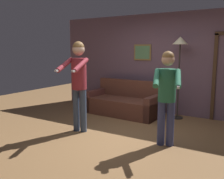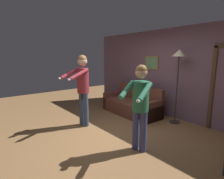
% 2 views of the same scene
% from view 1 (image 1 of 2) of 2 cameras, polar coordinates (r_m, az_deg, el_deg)
% --- Properties ---
extents(ground_plane, '(12.00, 12.00, 0.00)m').
position_cam_1_polar(ground_plane, '(4.94, 3.30, -10.70)').
color(ground_plane, olive).
extents(back_wall_assembly, '(6.40, 0.10, 2.60)m').
position_cam_1_polar(back_wall_assembly, '(6.66, 12.44, 5.70)').
color(back_wall_assembly, '#6D5263').
rests_on(back_wall_assembly, ground_plane).
extents(couch, '(1.94, 0.95, 0.87)m').
position_cam_1_polar(couch, '(6.51, 2.76, -3.27)').
color(couch, brown).
rests_on(couch, ground_plane).
extents(torchiere_lamp, '(0.36, 0.36, 1.98)m').
position_cam_1_polar(torchiere_lamp, '(6.18, 15.26, 8.87)').
color(torchiere_lamp, '#332D28').
rests_on(torchiere_lamp, ground_plane).
extents(person_standing_left, '(0.54, 0.77, 1.83)m').
position_cam_1_polar(person_standing_left, '(5.03, -7.65, 2.87)').
color(person_standing_left, '#394863').
rests_on(person_standing_left, ground_plane).
extents(person_standing_right, '(0.56, 0.66, 1.65)m').
position_cam_1_polar(person_standing_right, '(4.35, 12.45, -0.10)').
color(person_standing_right, navy).
rests_on(person_standing_right, ground_plane).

